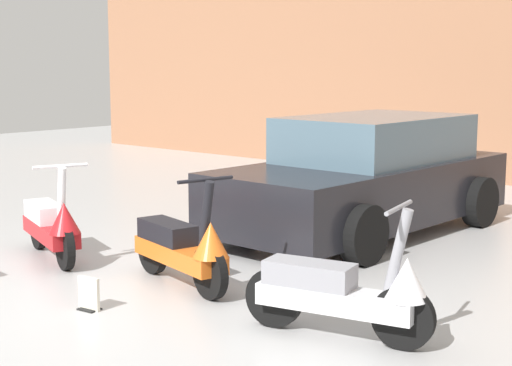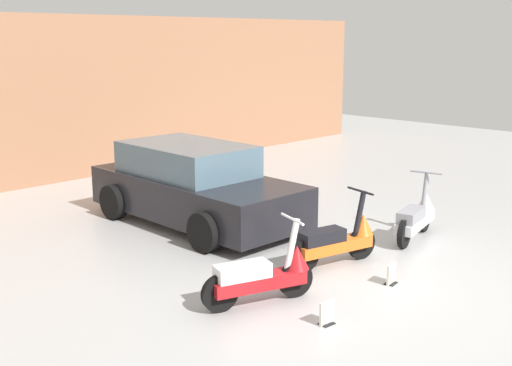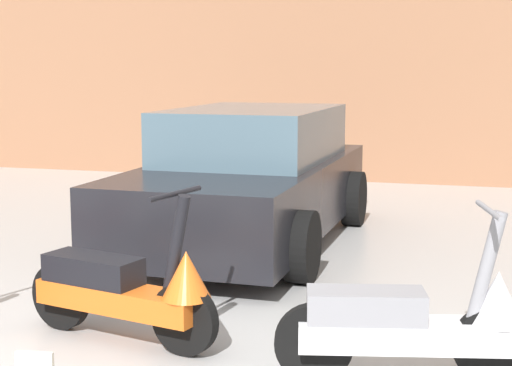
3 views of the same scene
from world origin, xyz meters
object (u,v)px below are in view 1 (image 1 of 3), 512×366
at_px(scooter_front_left, 52,225).
at_px(car_rear_left, 366,177).
at_px(placard_near_right_scooter, 89,296).
at_px(scooter_front_center, 345,291).
at_px(scooter_front_right, 183,247).

height_order(scooter_front_left, car_rear_left, car_rear_left).
distance_m(car_rear_left, placard_near_right_scooter, 3.84).
relative_size(scooter_front_center, car_rear_left, 0.36).
bearing_deg(scooter_front_right, scooter_front_left, -160.12).
distance_m(scooter_front_right, scooter_front_center, 1.76).
bearing_deg(placard_near_right_scooter, scooter_front_right, 84.20).
bearing_deg(placard_near_right_scooter, scooter_front_center, 22.54).
xyz_separation_m(car_rear_left, placard_near_right_scooter, (-0.02, -3.80, -0.51)).
bearing_deg(scooter_front_left, scooter_front_right, 25.87).
bearing_deg(scooter_front_right, scooter_front_center, 8.48).
bearing_deg(car_rear_left, scooter_front_right, 2.33).
bearing_deg(car_rear_left, scooter_front_center, 32.00).
height_order(scooter_front_right, scooter_front_center, scooter_front_right).
bearing_deg(car_rear_left, placard_near_right_scooter, 0.61).
xyz_separation_m(scooter_front_right, scooter_front_center, (1.76, -0.14, -0.00)).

